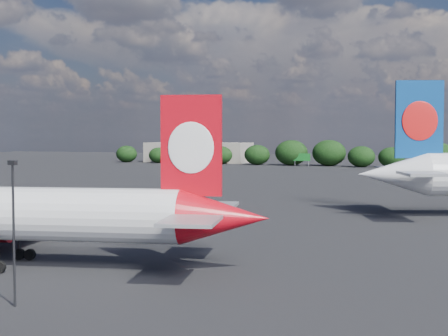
% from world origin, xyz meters
% --- Properties ---
extents(ground, '(500.00, 500.00, 0.00)m').
position_xyz_m(ground, '(0.00, 60.00, 0.00)').
color(ground, black).
rests_on(ground, ground).
extents(qantas_airliner, '(42.97, 41.10, 14.12)m').
position_xyz_m(qantas_airliner, '(0.13, 1.34, 4.30)').
color(qantas_airliner, white).
rests_on(qantas_airliner, ground).
extents(apron_lamp_post, '(0.55, 0.30, 9.35)m').
position_xyz_m(apron_lamp_post, '(9.52, -8.28, 5.31)').
color(apron_lamp_post, black).
rests_on(apron_lamp_post, ground).
extents(terminal_building, '(42.00, 16.00, 8.00)m').
position_xyz_m(terminal_building, '(-65.00, 192.00, 4.00)').
color(terminal_building, gray).
rests_on(terminal_building, ground).
extents(highway_sign, '(6.00, 0.30, 4.50)m').
position_xyz_m(highway_sign, '(-18.00, 176.00, 3.13)').
color(highway_sign, '#146820').
rests_on(highway_sign, ground).
extents(billboard_yellow, '(5.00, 0.30, 5.50)m').
position_xyz_m(billboard_yellow, '(12.00, 182.00, 3.87)').
color(billboard_yellow, yellow).
rests_on(billboard_yellow, ground).
extents(horizon_treeline, '(208.84, 16.93, 9.34)m').
position_xyz_m(horizon_treeline, '(9.68, 179.88, 3.96)').
color(horizon_treeline, black).
rests_on(horizon_treeline, ground).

